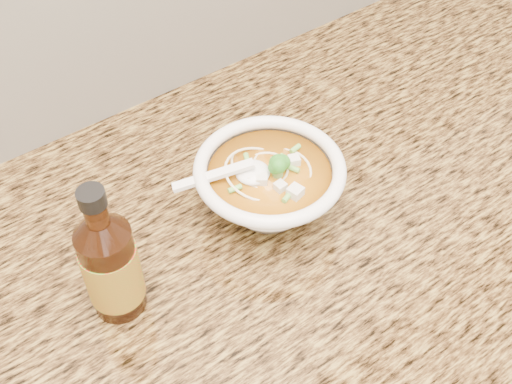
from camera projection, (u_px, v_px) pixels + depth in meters
counter_slab at (122, 324)px, 0.72m from camera, size 4.00×0.68×0.04m
soup_bowl at (269, 187)px, 0.78m from camera, size 0.20×0.18×0.10m
hot_sauce_bottle at (111, 266)px, 0.67m from camera, size 0.06×0.06×0.18m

